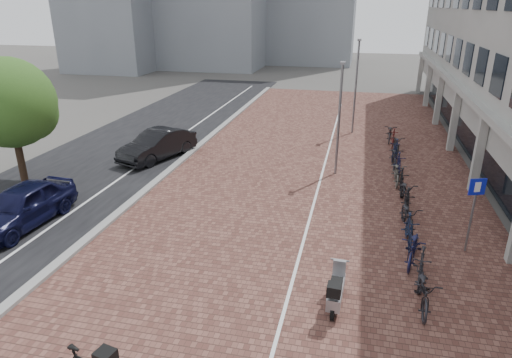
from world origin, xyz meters
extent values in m
plane|color=#474442|center=(0.00, 0.00, 0.00)|extent=(140.00, 140.00, 0.00)
cube|color=brown|center=(2.00, 12.00, 0.01)|extent=(14.50, 42.00, 0.04)
cube|color=black|center=(-9.00, 12.00, 0.01)|extent=(8.00, 50.00, 0.03)
cube|color=gray|center=(-5.10, 12.00, 0.07)|extent=(0.35, 42.00, 0.14)
cube|color=white|center=(-7.00, 12.00, 0.02)|extent=(0.12, 44.00, 0.00)
cube|color=white|center=(2.20, 12.00, 0.04)|extent=(0.10, 30.00, 0.00)
cube|color=black|center=(9.60, 16.00, 1.70)|extent=(0.15, 38.00, 3.20)
cube|color=#A0A09B|center=(9.40, 16.00, 3.45)|extent=(1.60, 38.00, 0.30)
cube|color=#A0A09B|center=(8.80, 10.00, 1.70)|extent=(0.35, 0.35, 3.40)
cube|color=#A0A09B|center=(8.80, 16.00, 1.70)|extent=(0.35, 0.35, 3.40)
cube|color=#A0A09B|center=(8.80, 22.00, 1.70)|extent=(0.35, 0.35, 3.40)
cube|color=#A0A09B|center=(8.80, 28.00, 1.70)|extent=(0.35, 0.35, 3.40)
cube|color=#A0A09B|center=(8.80, 34.00, 1.70)|extent=(0.35, 0.35, 3.40)
imported|color=black|center=(-8.06, 2.72, 0.77)|extent=(2.07, 4.60, 1.54)
imported|color=black|center=(-6.50, 10.99, 0.75)|extent=(3.02, 4.83, 1.50)
cube|color=black|center=(-1.22, -3.74, 1.15)|extent=(0.43, 0.41, 0.55)
cylinder|color=slate|center=(7.50, 4.39, 1.20)|extent=(0.07, 0.07, 2.39)
cube|color=#0D18B0|center=(7.50, 4.36, 2.34)|extent=(0.52, 0.23, 0.54)
cylinder|color=slate|center=(2.82, 10.79, 2.62)|extent=(0.12, 0.12, 5.23)
cylinder|color=slate|center=(3.35, 18.48, 2.84)|extent=(0.12, 0.12, 5.69)
cylinder|color=#382619|center=(-10.95, 6.32, 1.24)|extent=(0.32, 0.32, 2.47)
sphere|color=#30551D|center=(-10.95, 6.32, 3.71)|extent=(3.89, 3.89, 3.89)
sphere|color=#30551D|center=(-10.51, 6.85, 3.18)|extent=(2.47, 2.47, 2.47)
imported|color=black|center=(5.79, 1.00, 0.52)|extent=(0.73, 1.99, 1.04)
imported|color=black|center=(5.83, 2.15, 0.53)|extent=(0.78, 1.80, 1.05)
imported|color=#141638|center=(5.74, 3.30, 0.52)|extent=(1.08, 2.07, 1.04)
imported|color=black|center=(5.68, 4.45, 0.53)|extent=(0.51, 1.75, 1.05)
imported|color=black|center=(5.73, 5.60, 0.52)|extent=(0.89, 2.03, 1.04)
imported|color=black|center=(5.79, 6.75, 0.53)|extent=(0.70, 1.79, 1.05)
imported|color=black|center=(5.82, 7.90, 0.52)|extent=(0.81, 2.01, 1.04)
imported|color=black|center=(5.73, 9.05, 0.53)|extent=(0.57, 1.77, 1.05)
imported|color=#4D4B46|center=(5.61, 10.20, 0.52)|extent=(0.70, 1.98, 1.04)
imported|color=black|center=(5.74, 11.35, 0.53)|extent=(0.51, 1.75, 1.05)
imported|color=black|center=(5.60, 12.50, 0.52)|extent=(0.71, 1.98, 1.04)
imported|color=#151D3B|center=(5.71, 13.65, 0.53)|extent=(0.88, 1.81, 1.05)
imported|color=black|center=(5.83, 14.80, 0.52)|extent=(0.75, 1.99, 1.04)
imported|color=#571917|center=(5.72, 15.95, 0.53)|extent=(0.65, 1.79, 1.05)
imported|color=black|center=(5.60, 17.10, 0.52)|extent=(0.84, 2.02, 1.04)
camera|label=1|loc=(3.72, -9.82, 7.66)|focal=31.44mm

